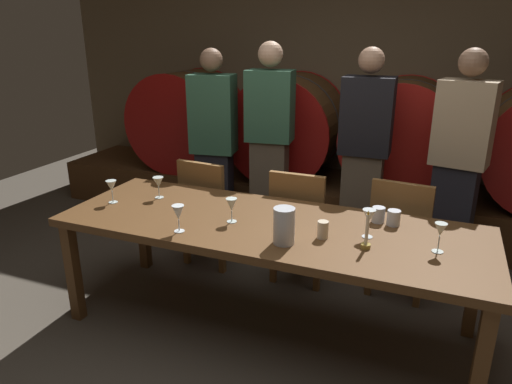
# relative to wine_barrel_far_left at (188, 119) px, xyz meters

# --- Properties ---
(ground_plane) EXTENTS (8.57, 8.57, 0.00)m
(ground_plane) POSITION_rel_wine_barrel_far_left_xyz_m (1.66, -2.08, -0.92)
(ground_plane) COLOR #4C443A
(back_wall) EXTENTS (6.60, 0.24, 2.95)m
(back_wall) POSITION_rel_wine_barrel_far_left_xyz_m (1.66, 0.55, 0.56)
(back_wall) COLOR brown
(back_wall) RESTS_ON ground
(barrel_shelf) EXTENTS (5.94, 0.90, 0.42)m
(barrel_shelf) POSITION_rel_wine_barrel_far_left_xyz_m (1.66, 0.00, -0.71)
(barrel_shelf) COLOR #4C2D16
(barrel_shelf) RESTS_ON ground
(wine_barrel_far_left) EXTENTS (1.01, 0.83, 1.01)m
(wine_barrel_far_left) POSITION_rel_wine_barrel_far_left_xyz_m (0.00, 0.00, 0.00)
(wine_barrel_far_left) COLOR #513319
(wine_barrel_far_left) RESTS_ON barrel_shelf
(wine_barrel_center_left) EXTENTS (1.01, 0.83, 1.01)m
(wine_barrel_center_left) POSITION_rel_wine_barrel_far_left_xyz_m (1.12, 0.00, 0.00)
(wine_barrel_center_left) COLOR #513319
(wine_barrel_center_left) RESTS_ON barrel_shelf
(wine_barrel_center_right) EXTENTS (1.01, 0.83, 1.01)m
(wine_barrel_center_right) POSITION_rel_wine_barrel_far_left_xyz_m (2.20, 0.00, 0.00)
(wine_barrel_center_right) COLOR #513319
(wine_barrel_center_right) RESTS_ON barrel_shelf
(dining_table) EXTENTS (2.56, 0.89, 0.72)m
(dining_table) POSITION_rel_wine_barrel_far_left_xyz_m (1.62, -1.88, -0.26)
(dining_table) COLOR brown
(dining_table) RESTS_ON ground
(chair_left) EXTENTS (0.44, 0.44, 0.88)m
(chair_left) POSITION_rel_wine_barrel_far_left_xyz_m (0.88, -1.23, -0.43)
(chair_left) COLOR brown
(chair_left) RESTS_ON ground
(chair_center) EXTENTS (0.40, 0.40, 0.88)m
(chair_center) POSITION_rel_wine_barrel_far_left_xyz_m (1.63, -1.23, -0.43)
(chair_center) COLOR brown
(chair_center) RESTS_ON ground
(chair_right) EXTENTS (0.44, 0.44, 0.88)m
(chair_right) POSITION_rel_wine_barrel_far_left_xyz_m (2.34, -1.17, -0.43)
(chair_right) COLOR brown
(chair_right) RESTS_ON ground
(guest_far_left) EXTENTS (0.41, 0.30, 1.68)m
(guest_far_left) POSITION_rel_wine_barrel_far_left_xyz_m (0.68, -0.73, -0.06)
(guest_far_left) COLOR black
(guest_far_left) RESTS_ON ground
(guest_center_left) EXTENTS (0.40, 0.28, 1.74)m
(guest_center_left) POSITION_rel_wine_barrel_far_left_xyz_m (1.18, -0.69, -0.03)
(guest_center_left) COLOR brown
(guest_center_left) RESTS_ON ground
(guest_center_right) EXTENTS (0.38, 0.25, 1.71)m
(guest_center_right) POSITION_rel_wine_barrel_far_left_xyz_m (1.98, -0.72, -0.05)
(guest_center_right) COLOR brown
(guest_center_right) RESTS_ON ground
(guest_far_right) EXTENTS (0.42, 0.32, 1.71)m
(guest_far_right) POSITION_rel_wine_barrel_far_left_xyz_m (2.66, -0.73, -0.04)
(guest_far_right) COLOR black
(guest_far_right) RESTS_ON ground
(candle_center) EXTENTS (0.05, 0.05, 0.22)m
(candle_center) POSITION_rel_wine_barrel_far_left_xyz_m (2.22, -2.01, -0.13)
(candle_center) COLOR olive
(candle_center) RESTS_ON dining_table
(pitcher) EXTENTS (0.12, 0.12, 0.20)m
(pitcher) POSITION_rel_wine_barrel_far_left_xyz_m (1.80, -2.11, -0.09)
(pitcher) COLOR silver
(pitcher) RESTS_ON dining_table
(wine_glass_far_left) EXTENTS (0.07, 0.07, 0.15)m
(wine_glass_far_left) POSITION_rel_wine_barrel_far_left_xyz_m (0.53, -1.94, -0.08)
(wine_glass_far_left) COLOR silver
(wine_glass_far_left) RESTS_ON dining_table
(wine_glass_left) EXTENTS (0.07, 0.07, 0.15)m
(wine_glass_left) POSITION_rel_wine_barrel_far_left_xyz_m (0.77, -1.74, -0.08)
(wine_glass_left) COLOR silver
(wine_glass_left) RESTS_ON dining_table
(wine_glass_center_left) EXTENTS (0.07, 0.07, 0.16)m
(wine_glass_center_left) POSITION_rel_wine_barrel_far_left_xyz_m (1.19, -2.19, -0.08)
(wine_glass_center_left) COLOR white
(wine_glass_center_left) RESTS_ON dining_table
(wine_glass_center_right) EXTENTS (0.07, 0.07, 0.15)m
(wine_glass_center_right) POSITION_rel_wine_barrel_far_left_xyz_m (1.41, -1.95, -0.09)
(wine_glass_center_right) COLOR silver
(wine_glass_center_right) RESTS_ON dining_table
(wine_glass_right) EXTENTS (0.07, 0.07, 0.16)m
(wine_glass_right) POSITION_rel_wine_barrel_far_left_xyz_m (2.21, -1.86, -0.07)
(wine_glass_right) COLOR white
(wine_glass_right) RESTS_ON dining_table
(wine_glass_far_right) EXTENTS (0.06, 0.06, 0.16)m
(wine_glass_far_right) POSITION_rel_wine_barrel_far_left_xyz_m (2.58, -1.91, -0.07)
(wine_glass_far_right) COLOR silver
(wine_glass_far_right) RESTS_ON dining_table
(cup_left) EXTENTS (0.06, 0.06, 0.10)m
(cup_left) POSITION_rel_wine_barrel_far_left_xyz_m (1.98, -1.96, -0.14)
(cup_left) COLOR beige
(cup_left) RESTS_ON dining_table
(cup_center) EXTENTS (0.08, 0.08, 0.09)m
(cup_center) POSITION_rel_wine_barrel_far_left_xyz_m (2.23, -1.61, -0.15)
(cup_center) COLOR silver
(cup_center) RESTS_ON dining_table
(cup_right) EXTENTS (0.08, 0.08, 0.09)m
(cup_right) POSITION_rel_wine_barrel_far_left_xyz_m (2.32, -1.63, -0.15)
(cup_right) COLOR silver
(cup_right) RESTS_ON dining_table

